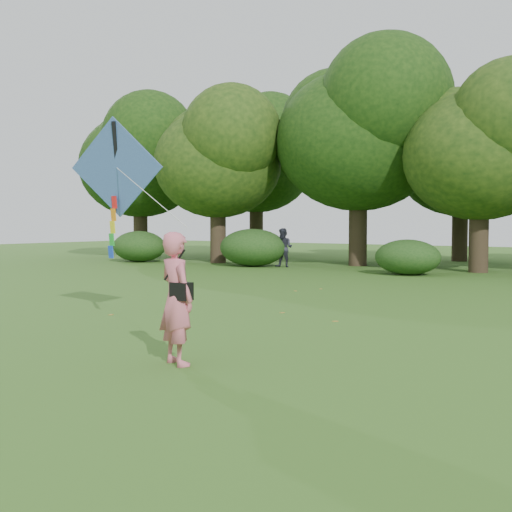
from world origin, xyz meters
The scene contains 7 objects.
ground centered at (0.00, 0.00, 0.00)m, with size 100.00×100.00×0.00m, color #265114.
man_kite_flyer centered at (-0.92, -0.39, 0.98)m, with size 0.72×0.47×1.97m, color #DA6678.
bystander_left centered at (-10.42, 18.08, 0.92)m, with size 0.89×0.69×1.83m, color #282936.
crossbody_bag centered at (-0.81, -0.42, 1.11)m, with size 0.43×0.20×0.74m.
flying_kite centered at (-4.52, 1.88, 3.18)m, with size 4.84×2.67×2.90m.
shrub_band centered at (-0.72, 17.60, 0.86)m, with size 39.15×3.22×1.88m.
fallen_leaves centered at (-0.78, 5.15, 0.01)m, with size 10.39×11.91×0.01m.
Camera 1 is at (5.31, -7.52, 2.10)m, focal length 45.00 mm.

